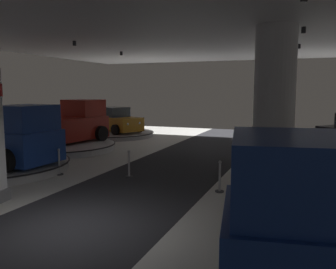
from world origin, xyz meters
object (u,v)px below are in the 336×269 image
object	(u,v)px
display_platform_far_left	(62,146)
display_platform_deep_left	(115,134)
column_right	(274,102)
pickup_truck_far_left	(66,126)
pickup_truck_mid_left	(0,139)
display_car_deep_left	(114,121)

from	to	relation	value
display_platform_far_left	display_platform_deep_left	distance (m)	5.93
column_right	pickup_truck_far_left	xyz separation A→B (m)	(-10.98, 2.23, -1.47)
pickup_truck_far_left	column_right	bearing A→B (deg)	-11.47
pickup_truck_mid_left	display_platform_deep_left	size ratio (longest dim) A/B	1.00
pickup_truck_far_left	display_car_deep_left	bearing A→B (deg)	92.64
pickup_truck_far_left	display_platform_deep_left	distance (m)	5.72
pickup_truck_mid_left	pickup_truck_far_left	world-z (taller)	pickup_truck_far_left
display_platform_far_left	display_car_deep_left	size ratio (longest dim) A/B	1.24
display_platform_far_left	display_platform_deep_left	size ratio (longest dim) A/B	1.05
pickup_truck_mid_left	display_car_deep_left	size ratio (longest dim) A/B	1.18
pickup_truck_mid_left	display_platform_far_left	distance (m)	5.30
column_right	display_platform_deep_left	xyz separation A→B (m)	(-11.21, 7.84, -2.58)
column_right	display_car_deep_left	xyz separation A→B (m)	(-11.24, 7.85, -1.68)
column_right	pickup_truck_far_left	distance (m)	11.30
pickup_truck_mid_left	column_right	bearing A→B (deg)	17.61
display_platform_far_left	display_car_deep_left	distance (m)	6.01
column_right	pickup_truck_far_left	world-z (taller)	column_right
column_right	display_platform_deep_left	bearing A→B (deg)	145.04
column_right	pickup_truck_mid_left	world-z (taller)	column_right
display_car_deep_left	pickup_truck_far_left	bearing A→B (deg)	-87.36
pickup_truck_far_left	display_platform_far_left	bearing A→B (deg)	-99.28
display_platform_far_left	column_right	bearing A→B (deg)	-9.83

